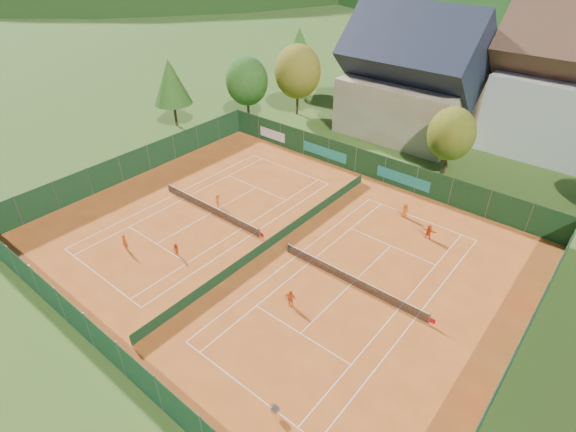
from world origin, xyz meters
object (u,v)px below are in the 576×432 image
(player_right_near, at_px, (290,298))
(player_right_far_b, at_px, (429,232))
(player_left_near, at_px, (125,242))
(player_left_far, at_px, (218,200))
(ball_hopper, at_px, (275,410))
(player_left_mid, at_px, (176,250))
(chalet, at_px, (411,82))
(player_right_far_a, at_px, (405,210))

(player_right_near, height_order, player_right_far_b, player_right_near)
(player_left_near, xyz_separation_m, player_left_far, (1.04, 9.83, -0.06))
(ball_hopper, relative_size, player_right_near, 0.55)
(player_left_mid, bearing_deg, player_left_far, 105.10)
(chalet, height_order, player_right_far_a, chalet)
(player_left_near, relative_size, player_right_far_a, 1.01)
(ball_hopper, bearing_deg, player_right_far_a, 99.58)
(player_left_far, xyz_separation_m, player_right_far_b, (18.31, 8.17, 0.04))
(ball_hopper, bearing_deg, player_right_far_b, 91.86)
(player_left_near, distance_m, player_left_far, 9.89)
(chalet, bearing_deg, player_right_near, -75.81)
(chalet, height_order, ball_hopper, chalet)
(player_left_far, height_order, player_right_near, player_right_near)
(player_left_near, bearing_deg, ball_hopper, -12.02)
(chalet, distance_m, player_left_mid, 36.87)
(player_left_mid, bearing_deg, player_right_far_b, 39.37)
(player_left_near, distance_m, player_right_far_b, 26.43)
(player_left_near, xyz_separation_m, player_right_far_a, (16.11, 19.80, -0.01))
(player_left_mid, height_order, player_right_far_a, player_right_far_a)
(player_left_far, bearing_deg, ball_hopper, 177.48)
(chalet, xyz_separation_m, player_right_near, (8.79, -34.78, -5.89))
(player_left_far, bearing_deg, player_right_far_b, -123.32)
(chalet, bearing_deg, player_right_far_a, -62.57)
(player_left_near, height_order, player_right_near, player_left_near)
(player_left_mid, distance_m, player_right_near, 11.24)
(player_left_far, height_order, player_right_far_b, player_right_far_b)
(player_right_near, bearing_deg, ball_hopper, -77.56)
(player_left_far, xyz_separation_m, player_right_near, (14.14, -6.08, 0.05))
(player_left_far, height_order, player_right_far_a, player_right_far_a)
(chalet, relative_size, player_left_mid, 13.33)
(player_right_far_b, bearing_deg, player_right_near, 66.96)
(player_left_mid, xyz_separation_m, player_left_far, (-3.01, 7.60, 0.07))
(chalet, relative_size, player_left_near, 10.89)
(player_left_near, distance_m, player_right_far_a, 25.52)
(player_right_far_b, bearing_deg, player_left_near, 36.23)
(player_right_far_b, bearing_deg, player_left_far, 17.33)
(player_left_far, bearing_deg, player_right_far_a, -113.89)
(player_left_near, height_order, player_right_far_a, player_left_near)
(player_left_near, height_order, player_left_far, player_left_near)
(player_right_near, bearing_deg, chalet, 82.99)
(player_left_near, bearing_deg, player_right_far_a, 48.92)
(ball_hopper, relative_size, player_right_far_a, 0.54)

